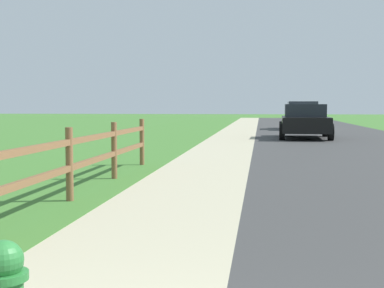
{
  "coord_description": "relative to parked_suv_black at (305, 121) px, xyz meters",
  "views": [
    {
      "loc": [
        0.25,
        -1.36,
        1.42
      ],
      "look_at": [
        -0.88,
        7.55,
        0.78
      ],
      "focal_mm": 51.03,
      "sensor_mm": 36.0,
      "label": 1
    }
  ],
  "objects": [
    {
      "name": "grass_verge",
      "position": [
        -6.61,
        4.56,
        -0.73
      ],
      "size": [
        5.0,
        66.0,
        0.0
      ],
      "primitive_type": "cube",
      "color": "#40772F",
      "rests_on": "ground"
    },
    {
      "name": "ground_plane",
      "position": [
        -2.11,
        2.56,
        -0.74
      ],
      "size": [
        120.0,
        120.0,
        0.0
      ],
      "primitive_type": "plane",
      "color": "#40772F"
    },
    {
      "name": "parked_car_white",
      "position": [
        0.54,
        8.86,
        0.08
      ],
      "size": [
        2.11,
        4.23,
        1.64
      ],
      "color": "white",
      "rests_on": "ground"
    },
    {
      "name": "curb_concrete",
      "position": [
        -5.11,
        4.56,
        -0.73
      ],
      "size": [
        6.0,
        66.0,
        0.01
      ],
      "primitive_type": "cube",
      "color": "#B9B191",
      "rests_on": "ground"
    },
    {
      "name": "road_asphalt",
      "position": [
        1.39,
        4.56,
        -0.73
      ],
      "size": [
        7.0,
        66.0,
        0.01
      ],
      "primitive_type": "cube",
      "color": "#3A3A3A",
      "rests_on": "ground"
    },
    {
      "name": "parked_suv_black",
      "position": [
        0.0,
        0.0,
        0.0
      ],
      "size": [
        2.25,
        4.45,
        1.46
      ],
      "color": "black",
      "rests_on": "ground"
    },
    {
      "name": "rail_fence",
      "position": [
        -4.65,
        -17.35,
        -0.1
      ],
      "size": [
        0.11,
        12.41,
        1.1
      ],
      "color": "brown",
      "rests_on": "ground"
    }
  ]
}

